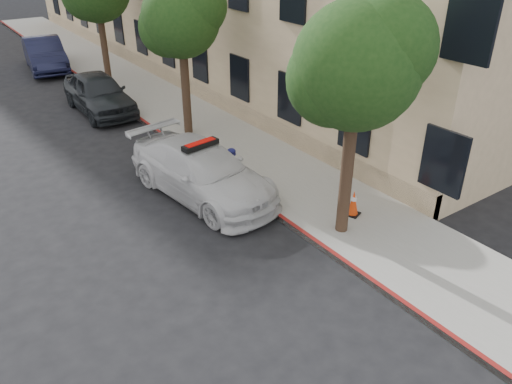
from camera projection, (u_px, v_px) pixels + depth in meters
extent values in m
plane|color=black|center=(201.00, 235.00, 12.53)|extent=(120.00, 120.00, 0.00)
cube|color=gray|center=(159.00, 102.00, 21.50)|extent=(3.20, 50.00, 0.15)
cube|color=maroon|center=(125.00, 109.00, 20.72)|extent=(0.12, 50.00, 0.15)
cylinder|color=black|center=(347.00, 170.00, 11.70)|extent=(0.30, 0.30, 3.30)
sphere|color=#173811|center=(357.00, 66.00, 10.53)|extent=(2.80, 2.80, 2.80)
sphere|color=#173811|center=(383.00, 47.00, 10.32)|extent=(2.24, 2.24, 2.24)
sphere|color=#173811|center=(334.00, 79.00, 10.71)|extent=(2.10, 2.10, 2.10)
cylinder|color=black|center=(186.00, 90.00, 17.47)|extent=(0.30, 0.30, 3.19)
sphere|color=#173811|center=(181.00, 18.00, 16.33)|extent=(2.60, 2.60, 2.60)
sphere|color=#173811|center=(195.00, 5.00, 16.12)|extent=(2.08, 2.08, 2.08)
sphere|color=#173811|center=(168.00, 28.00, 16.51)|extent=(1.95, 1.95, 1.95)
cylinder|color=black|center=(104.00, 45.00, 23.17)|extent=(0.30, 0.30, 3.41)
imported|color=silver|center=(202.00, 171.00, 14.03)|extent=(2.77, 5.39, 1.50)
cube|color=black|center=(200.00, 145.00, 13.64)|extent=(1.13, 0.43, 0.14)
cube|color=#A50A07|center=(200.00, 143.00, 13.61)|extent=(0.92, 0.34, 0.06)
imported|color=black|center=(99.00, 93.00, 20.24)|extent=(1.92, 4.68, 1.59)
imported|color=black|center=(45.00, 54.00, 26.03)|extent=(2.37, 5.18, 1.65)
cylinder|color=silver|center=(232.00, 172.00, 15.21)|extent=(0.32, 0.32, 0.10)
cylinder|color=silver|center=(232.00, 162.00, 15.06)|extent=(0.24, 0.24, 0.55)
ellipsoid|color=#121451|center=(231.00, 151.00, 14.88)|extent=(0.26, 0.26, 0.18)
cylinder|color=silver|center=(232.00, 159.00, 15.00)|extent=(0.35, 0.23, 0.10)
cylinder|color=silver|center=(232.00, 159.00, 15.00)|extent=(0.17, 0.21, 0.10)
cube|color=black|center=(352.00, 214.00, 13.12)|extent=(0.47, 0.47, 0.03)
cone|color=red|center=(353.00, 202.00, 12.95)|extent=(0.28, 0.28, 0.66)
cylinder|color=white|center=(354.00, 199.00, 12.90)|extent=(0.15, 0.15, 0.10)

